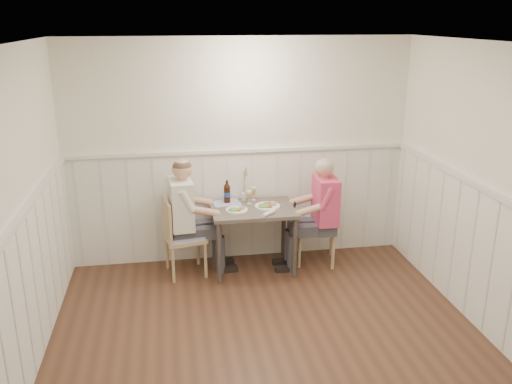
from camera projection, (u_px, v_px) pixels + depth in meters
The scene contains 16 objects.
ground_plane at pixel (277, 364), 4.57m from camera, with size 4.50×4.50×0.00m, color #482B1D.
room_shell at pixel (279, 193), 4.10m from camera, with size 4.04×4.54×2.60m.
wainscot at pixel (263, 256), 5.00m from camera, with size 4.00×4.49×1.34m.
dining_table at pixel (253, 216), 6.11m from camera, with size 0.94×0.70×0.75m.
chair_right at pixel (322, 221), 6.34m from camera, with size 0.55×0.55×0.96m.
chair_left at pixel (180, 234), 6.03m from camera, with size 0.49×0.49×0.90m.
man_in_pink at pixel (321, 221), 6.22m from camera, with size 0.62×0.43×1.32m.
diner_cream at pixel (186, 226), 6.04m from camera, with size 0.66×0.46×1.36m.
plate_man at pixel (267, 205), 6.09m from camera, with size 0.29×0.29×0.07m.
plate_diner at pixel (236, 209), 5.97m from camera, with size 0.25×0.25×0.06m.
beer_glass_a at pixel (254, 191), 6.31m from camera, with size 0.06×0.06×0.16m.
beer_glass_b at pixel (249, 195), 6.18m from camera, with size 0.06×0.06×0.16m.
beer_bottle at pixel (227, 193), 6.21m from camera, with size 0.08×0.08×0.27m.
rolled_napkin at pixel (269, 213), 5.85m from camera, with size 0.17×0.16×0.04m.
grass_vase at pixel (243, 185), 6.28m from camera, with size 0.05×0.05×0.42m.
gingham_mat at pixel (226, 203), 6.23m from camera, with size 0.34×0.29×0.01m.
Camera 1 is at (-0.81, -3.82, 2.79)m, focal length 38.00 mm.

